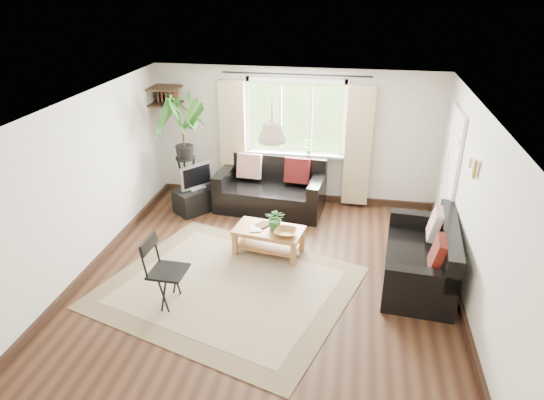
% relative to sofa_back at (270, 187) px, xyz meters
% --- Properties ---
extents(floor, '(5.50, 5.50, 0.00)m').
position_rel_sofa_back_xyz_m(floor, '(0.36, -2.23, -0.43)').
color(floor, black).
rests_on(floor, ground).
extents(ceiling, '(5.50, 5.50, 0.00)m').
position_rel_sofa_back_xyz_m(ceiling, '(0.36, -2.23, 1.97)').
color(ceiling, white).
rests_on(ceiling, floor).
extents(wall_back, '(5.00, 0.02, 2.40)m').
position_rel_sofa_back_xyz_m(wall_back, '(0.36, 0.52, 0.77)').
color(wall_back, beige).
rests_on(wall_back, floor).
extents(wall_front, '(5.00, 0.02, 2.40)m').
position_rel_sofa_back_xyz_m(wall_front, '(0.36, -4.98, 0.77)').
color(wall_front, beige).
rests_on(wall_front, floor).
extents(wall_left, '(0.02, 5.50, 2.40)m').
position_rel_sofa_back_xyz_m(wall_left, '(-2.14, -2.23, 0.77)').
color(wall_left, beige).
rests_on(wall_left, floor).
extents(wall_right, '(0.02, 5.50, 2.40)m').
position_rel_sofa_back_xyz_m(wall_right, '(2.86, -2.23, 0.77)').
color(wall_right, beige).
rests_on(wall_right, floor).
extents(rug, '(3.74, 3.45, 0.02)m').
position_rel_sofa_back_xyz_m(rug, '(-0.13, -2.44, -0.42)').
color(rug, '#BFB694').
rests_on(rug, floor).
extents(window, '(2.50, 0.16, 2.16)m').
position_rel_sofa_back_xyz_m(window, '(0.36, 0.48, 1.12)').
color(window, white).
rests_on(window, wall_back).
extents(door, '(0.06, 0.96, 2.06)m').
position_rel_sofa_back_xyz_m(door, '(2.83, -0.53, 0.57)').
color(door, silver).
rests_on(door, wall_right).
extents(corner_shelf, '(0.50, 0.50, 0.34)m').
position_rel_sofa_back_xyz_m(corner_shelf, '(-1.89, 0.27, 1.46)').
color(corner_shelf, black).
rests_on(corner_shelf, wall_back).
extents(pendant_lamp, '(0.36, 0.36, 0.54)m').
position_rel_sofa_back_xyz_m(pendant_lamp, '(0.36, -1.83, 1.62)').
color(pendant_lamp, beige).
rests_on(pendant_lamp, ceiling).
extents(wall_sconce, '(0.12, 0.12, 0.28)m').
position_rel_sofa_back_xyz_m(wall_sconce, '(2.79, -1.93, 1.31)').
color(wall_sconce, beige).
rests_on(wall_sconce, wall_right).
extents(sofa_back, '(1.91, 1.08, 0.87)m').
position_rel_sofa_back_xyz_m(sofa_back, '(0.00, 0.00, 0.00)').
color(sofa_back, black).
rests_on(sofa_back, floor).
extents(sofa_right, '(1.81, 1.01, 0.82)m').
position_rel_sofa_back_xyz_m(sofa_right, '(2.36, -1.80, -0.02)').
color(sofa_right, black).
rests_on(sofa_right, floor).
extents(coffee_table, '(1.07, 0.70, 0.41)m').
position_rel_sofa_back_xyz_m(coffee_table, '(0.25, -1.47, -0.23)').
color(coffee_table, brown).
rests_on(coffee_table, floor).
extents(table_plant, '(0.30, 0.26, 0.33)m').
position_rel_sofa_back_xyz_m(table_plant, '(0.34, -1.44, 0.14)').
color(table_plant, '#295D25').
rests_on(table_plant, coffee_table).
extents(bowl, '(0.36, 0.36, 0.08)m').
position_rel_sofa_back_xyz_m(bowl, '(0.52, -1.61, 0.02)').
color(bowl, brown).
rests_on(bowl, coffee_table).
extents(book_a, '(0.20, 0.25, 0.02)m').
position_rel_sofa_back_xyz_m(book_a, '(-0.02, -1.52, -0.01)').
color(book_a, white).
rests_on(book_a, coffee_table).
extents(book_b, '(0.27, 0.29, 0.02)m').
position_rel_sofa_back_xyz_m(book_b, '(0.06, -1.33, -0.01)').
color(book_b, '#4E2D1F').
rests_on(book_b, coffee_table).
extents(tv_stand, '(0.82, 0.88, 0.42)m').
position_rel_sofa_back_xyz_m(tv_stand, '(-1.25, -0.25, -0.22)').
color(tv_stand, black).
rests_on(tv_stand, floor).
extents(tv, '(0.52, 0.59, 0.46)m').
position_rel_sofa_back_xyz_m(tv, '(-1.25, -0.25, 0.21)').
color(tv, '#A5A5AA').
rests_on(tv, tv_stand).
extents(palm_stand, '(0.86, 0.86, 2.01)m').
position_rel_sofa_back_xyz_m(palm_stand, '(-1.47, -0.12, 0.57)').
color(palm_stand, black).
rests_on(palm_stand, floor).
extents(folding_chair, '(0.49, 0.49, 0.92)m').
position_rel_sofa_back_xyz_m(folding_chair, '(-0.75, -2.89, 0.02)').
color(folding_chair, black).
rests_on(folding_chair, floor).
extents(sill_plant, '(0.14, 0.10, 0.27)m').
position_rel_sofa_back_xyz_m(sill_plant, '(0.61, 0.40, 0.63)').
color(sill_plant, '#2D6023').
rests_on(sill_plant, window).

